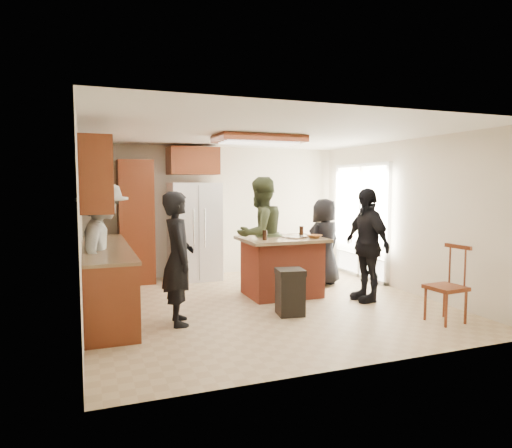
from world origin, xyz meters
name	(u,v)px	position (x,y,z in m)	size (l,w,h in m)	color
room_shell	(425,227)	(4.37, 1.64, 0.87)	(8.00, 5.20, 5.00)	tan
person_front_left	(178,258)	(-1.36, -0.51, 0.84)	(0.61, 0.45, 1.68)	black
person_behind_left	(260,235)	(0.25, 0.78, 0.95)	(0.92, 0.57, 1.89)	#2F3820
person_behind_right	(324,242)	(1.47, 0.83, 0.76)	(0.74, 0.48, 1.52)	black
person_side_right	(366,245)	(1.54, -0.34, 0.86)	(1.01, 0.52, 1.72)	black
person_counter	(103,250)	(-2.24, 0.11, 0.91)	(1.17, 0.54, 1.82)	gray
left_cabinetry	(102,244)	(-2.24, 0.40, 0.96)	(0.64, 3.00, 2.30)	maroon
back_wall_units	(151,206)	(-1.33, 2.20, 1.38)	(1.80, 0.60, 2.45)	maroon
refrigerator	(194,231)	(-0.55, 2.12, 0.90)	(0.90, 0.76, 1.80)	white
kitchen_island	(282,266)	(0.46, 0.40, 0.47)	(1.28, 1.03, 0.93)	#A8422B
island_items	(298,235)	(0.70, 0.32, 0.97)	(1.00, 0.70, 0.15)	silver
trash_bin	(290,292)	(0.13, -0.65, 0.32)	(0.41, 0.41, 0.63)	black
spindle_chair	(447,287)	(1.88, -1.65, 0.45)	(0.45, 0.45, 0.99)	maroon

